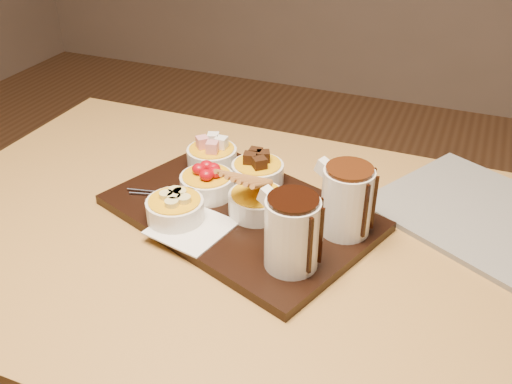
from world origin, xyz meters
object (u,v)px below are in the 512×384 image
at_px(dining_table, 238,275).
at_px(pitcher_dark_chocolate, 292,234).
at_px(serving_board, 241,213).
at_px(newspaper, 489,218).
at_px(bowl_strawberries, 207,185).
at_px(pitcher_milk_chocolate, 347,201).

height_order(dining_table, pitcher_dark_chocolate, pitcher_dark_chocolate).
height_order(dining_table, serving_board, serving_board).
relative_size(dining_table, pitcher_dark_chocolate, 10.38).
height_order(dining_table, newspaper, newspaper).
height_order(pitcher_dark_chocolate, newspaper, pitcher_dark_chocolate).
height_order(serving_board, pitcher_dark_chocolate, pitcher_dark_chocolate).
bearing_deg(bowl_strawberries, newspaper, 15.57).
bearing_deg(serving_board, pitcher_dark_chocolate, -19.98).
bearing_deg(newspaper, pitcher_milk_chocolate, -117.78).
height_order(serving_board, newspaper, serving_board).
bearing_deg(pitcher_milk_chocolate, pitcher_dark_chocolate, -94.40).
distance_m(serving_board, pitcher_dark_chocolate, 0.19).
distance_m(pitcher_dark_chocolate, newspaper, 0.40).
bearing_deg(serving_board, dining_table, -55.48).
distance_m(dining_table, pitcher_dark_chocolate, 0.22).
bearing_deg(pitcher_dark_chocolate, serving_board, 160.02).
bearing_deg(pitcher_dark_chocolate, newspaper, 63.97).
distance_m(dining_table, bowl_strawberries, 0.18).
distance_m(pitcher_dark_chocolate, pitcher_milk_chocolate, 0.13).
bearing_deg(dining_table, serving_board, 104.62).
bearing_deg(pitcher_dark_chocolate, dining_table, 170.81).
bearing_deg(bowl_strawberries, serving_board, -16.33).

